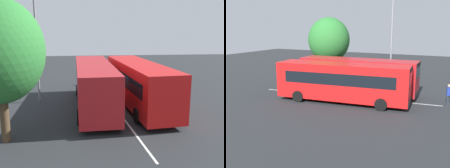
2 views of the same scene
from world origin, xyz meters
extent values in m
plane|color=#232628|center=(0.00, 0.00, 0.00)|extent=(75.62, 75.62, 0.00)
cube|color=red|center=(0.46, -1.70, 1.77)|extent=(10.93, 3.54, 2.86)
cube|color=black|center=(5.76, -1.14, 2.54)|extent=(0.34, 2.13, 1.20)
cube|color=black|center=(0.34, -0.52, 2.11)|extent=(8.98, 1.03, 0.92)
cube|color=black|center=(0.59, -2.87, 2.11)|extent=(8.98, 1.03, 0.92)
cube|color=black|center=(5.78, -1.13, 3.02)|extent=(0.30, 1.94, 0.32)
cube|color=black|center=(5.79, -1.13, 0.55)|extent=(0.33, 2.23, 0.36)
cylinder|color=black|center=(3.76, -0.19, 0.48)|extent=(0.98, 0.38, 0.95)
cylinder|color=black|center=(4.00, -2.48, 0.48)|extent=(0.98, 0.38, 0.95)
cylinder|color=black|center=(-3.07, -0.92, 0.48)|extent=(0.98, 0.38, 0.95)
cylinder|color=black|center=(-2.83, -3.21, 0.48)|extent=(0.98, 0.38, 0.95)
cube|color=#AD191E|center=(0.46, 1.53, 1.77)|extent=(10.81, 2.80, 2.86)
cube|color=#19232D|center=(5.78, 1.72, 2.54)|extent=(0.20, 2.13, 1.20)
cube|color=#19232D|center=(0.42, 2.71, 2.11)|extent=(9.02, 0.40, 0.92)
cube|color=#19232D|center=(0.50, 0.35, 2.11)|extent=(9.02, 0.40, 0.92)
cube|color=black|center=(5.80, 1.72, 3.02)|extent=(0.17, 1.94, 0.32)
cube|color=black|center=(5.81, 1.72, 0.55)|extent=(0.18, 2.23, 0.36)
cylinder|color=black|center=(3.85, 2.80, 0.48)|extent=(0.96, 0.31, 0.95)
cylinder|color=black|center=(3.93, 0.50, 0.48)|extent=(0.96, 0.31, 0.95)
cylinder|color=black|center=(-3.01, 2.56, 0.48)|extent=(0.96, 0.31, 0.95)
cylinder|color=black|center=(-2.93, 0.26, 0.48)|extent=(0.96, 0.31, 0.95)
cylinder|color=#232833|center=(8.30, 1.05, 0.41)|extent=(0.13, 0.13, 0.83)
cylinder|color=#232833|center=(8.37, 1.19, 0.41)|extent=(0.13, 0.13, 0.83)
cylinder|color=navy|center=(8.33, 1.12, 1.16)|extent=(0.43, 0.43, 0.66)
sphere|color=tan|center=(8.33, 1.12, 1.59)|extent=(0.22, 0.22, 0.22)
cylinder|color=gray|center=(2.38, 5.74, 4.45)|extent=(0.16, 0.16, 8.90)
cylinder|color=#4C3823|center=(-4.97, 6.21, 1.38)|extent=(0.44, 0.44, 2.77)
cube|color=silver|center=(0.00, 0.00, 0.00)|extent=(16.06, 1.72, 0.01)
camera|label=1|loc=(-17.91, 2.20, 5.62)|focal=42.08mm
camera|label=2|loc=(9.60, -20.94, 6.17)|focal=43.13mm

